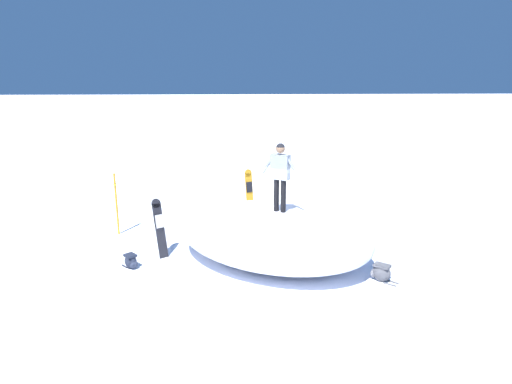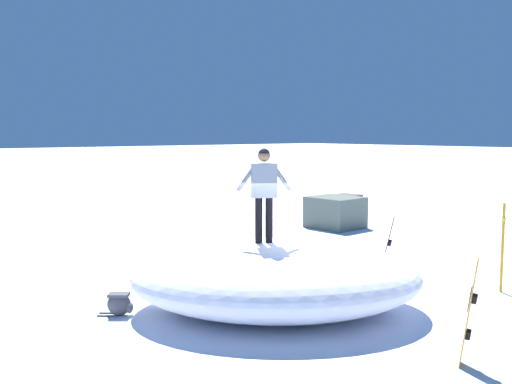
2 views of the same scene
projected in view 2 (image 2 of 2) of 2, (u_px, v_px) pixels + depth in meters
name	position (u px, v px, depth m)	size (l,w,h in m)	color
ground	(295.00, 305.00, 11.51)	(240.00, 240.00, 0.00)	white
snow_mound	(276.00, 277.00, 11.05)	(5.59, 4.09, 1.34)	white
snowboarder_standing	(264.00, 186.00, 10.88)	(0.96, 0.63, 1.81)	black
snowboard_primary_upright	(470.00, 310.00, 8.39)	(0.35, 0.32, 1.66)	orange
snowboard_secondary_upright	(386.00, 250.00, 12.77)	(0.42, 0.45, 1.60)	black
backpack_near	(376.00, 267.00, 13.85)	(0.50, 0.52, 0.38)	#1E2333
backpack_far	(120.00, 304.00, 10.81)	(0.65, 0.60, 0.44)	#4C4C51
trail_marker_pole	(503.00, 246.00, 12.31)	(0.10, 0.10, 1.94)	orange
rock_outcrop	(338.00, 211.00, 21.22)	(3.15, 2.50, 1.12)	brown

